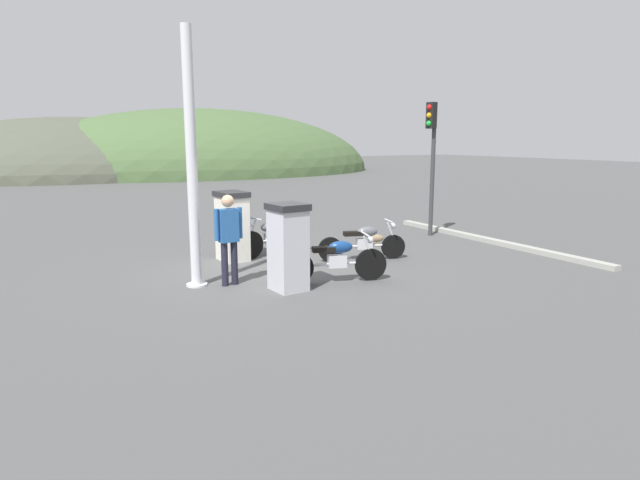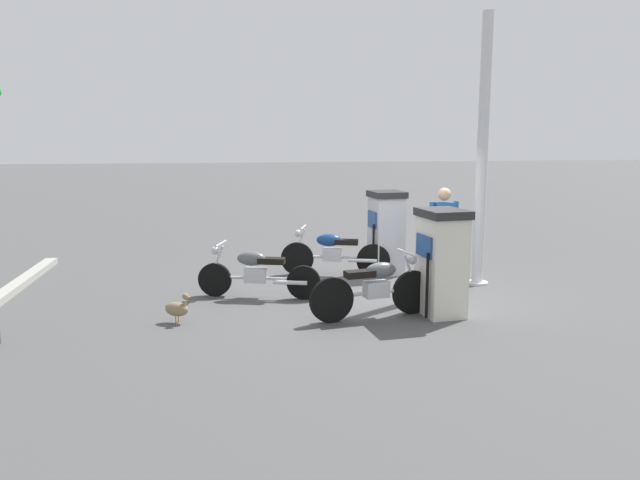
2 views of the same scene
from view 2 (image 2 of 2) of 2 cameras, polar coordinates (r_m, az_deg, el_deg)
name	(u,v)px [view 2 (image 2 of 2)]	position (r m, az deg, el deg)	size (l,w,h in m)	color
ground_plane	(389,292)	(10.57, 6.49, -4.90)	(120.00, 120.00, 0.00)	#4C4C4C
fuel_pump_near	(386,232)	(11.86, 6.25, 0.75)	(0.67, 0.73, 1.63)	silver
fuel_pump_far	(441,262)	(9.19, 11.37, -2.02)	(0.67, 0.84, 1.60)	silver
motorcycle_near_pump	(333,252)	(11.64, 1.26, -1.15)	(2.03, 0.86, 0.96)	black
motorcycle_far_pump	(375,286)	(8.95, 5.22, -4.38)	(1.96, 0.57, 0.97)	black
motorcycle_extra	(257,272)	(10.10, -5.99, -3.04)	(2.00, 0.88, 0.92)	black
attendant_person	(443,228)	(11.30, 11.56, 1.13)	(0.57, 0.25, 1.75)	#1E1E2D
wandering_duck	(177,308)	(8.96, -13.32, -6.29)	(0.43, 0.34, 0.45)	#847051
canopy_support_pole	(482,156)	(11.17, 15.06, 7.62)	(0.40, 0.40, 4.78)	silver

